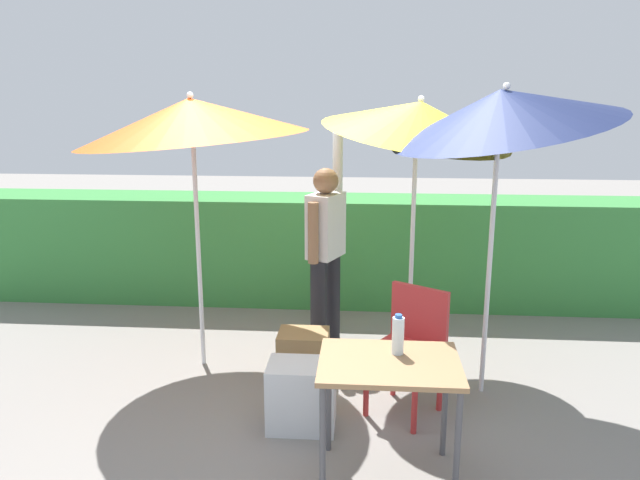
{
  "coord_description": "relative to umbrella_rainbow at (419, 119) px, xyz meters",
  "views": [
    {
      "loc": [
        0.35,
        -4.27,
        2.22
      ],
      "look_at": [
        0.0,
        0.3,
        1.1
      ],
      "focal_mm": 33.94,
      "sensor_mm": 36.0,
      "label": 1
    }
  ],
  "objects": [
    {
      "name": "hedge_row",
      "position": [
        -0.75,
        1.5,
        -1.45
      ],
      "size": [
        8.0,
        0.7,
        1.14
      ],
      "primitive_type": "cube",
      "color": "#38843D",
      "rests_on": "ground_plane"
    },
    {
      "name": "cooler_box",
      "position": [
        -0.81,
        -1.11,
        -1.79
      ],
      "size": [
        0.45,
        0.33,
        0.46
      ],
      "primitive_type": "cube",
      "color": "silver",
      "rests_on": "ground_plane"
    },
    {
      "name": "chair_plastic",
      "position": [
        -0.07,
        -0.82,
        -1.51
      ],
      "size": [
        0.61,
        0.61,
        0.89
      ],
      "color": "#B72D2D",
      "rests_on": "ground_plane"
    },
    {
      "name": "umbrella_yellow",
      "position": [
        0.52,
        -0.53,
        0.08
      ],
      "size": [
        1.62,
        1.59,
        2.45
      ],
      "color": "silver",
      "rests_on": "ground_plane"
    },
    {
      "name": "crate_cardboard",
      "position": [
        -0.87,
        -0.35,
        -1.84
      ],
      "size": [
        0.4,
        0.32,
        0.37
      ],
      "primitive_type": "cube",
      "color": "#9E7A4C",
      "rests_on": "ground_plane"
    },
    {
      "name": "person_vendor",
      "position": [
        -0.74,
        0.3,
        -1.09
      ],
      "size": [
        0.34,
        0.54,
        1.88
      ],
      "color": "black",
      "rests_on": "ground_plane"
    },
    {
      "name": "folding_table",
      "position": [
        -0.25,
        -1.64,
        -1.37
      ],
      "size": [
        0.8,
        0.6,
        0.75
      ],
      "color": "#4C4C51",
      "rests_on": "ground_plane"
    },
    {
      "name": "ground_plane",
      "position": [
        -0.75,
        -0.54,
        -2.02
      ],
      "size": [
        24.0,
        24.0,
        0.0
      ],
      "primitive_type": "plane",
      "color": "gray"
    },
    {
      "name": "bottle_water",
      "position": [
        -0.2,
        -1.53,
        -1.16
      ],
      "size": [
        0.07,
        0.07,
        0.24
      ],
      "color": "silver",
      "rests_on": "folding_table"
    },
    {
      "name": "umbrella_rainbow",
      "position": [
        0.0,
        0.0,
        0.0
      ],
      "size": [
        1.54,
        1.51,
        2.35
      ],
      "color": "silver",
      "rests_on": "ground_plane"
    },
    {
      "name": "umbrella_orange",
      "position": [
        -1.74,
        -0.2,
        0.0
      ],
      "size": [
        1.8,
        1.78,
        2.26
      ],
      "color": "silver",
      "rests_on": "ground_plane"
    }
  ]
}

